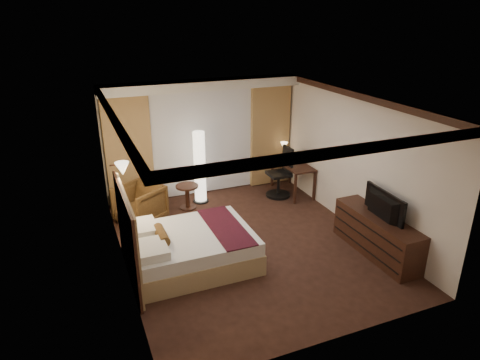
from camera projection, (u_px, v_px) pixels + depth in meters
name	position (u px, v px, depth m)	size (l,w,h in m)	color
floor	(248.00, 244.00, 8.08)	(4.50, 5.50, 0.01)	black
ceiling	(249.00, 101.00, 7.08)	(4.50, 5.50, 0.01)	white
back_wall	(202.00, 138.00, 9.94)	(4.50, 0.02, 2.70)	white
left_wall	(119.00, 197.00, 6.78)	(0.02, 5.50, 2.70)	white
right_wall	(354.00, 161.00, 8.37)	(0.02, 5.50, 2.70)	white
crown_molding	(249.00, 105.00, 7.10)	(4.50, 5.50, 0.12)	black
soffit	(203.00, 85.00, 9.26)	(4.50, 0.50, 0.20)	white
curtain_sheer	(203.00, 143.00, 9.91)	(2.48, 0.04, 2.45)	silver
curtain_left_drape	(129.00, 152.00, 9.26)	(1.00, 0.14, 2.45)	#A57B4B
curtain_right_drape	(270.00, 136.00, 10.46)	(1.00, 0.14, 2.45)	#A57B4B
wall_sconce	(122.00, 169.00, 7.21)	(0.24, 0.24, 0.24)	white
bed	(192.00, 248.00, 7.33)	(2.06, 1.61, 0.60)	white
headboard	(128.00, 237.00, 6.80)	(0.12, 1.91, 1.50)	tan
armchair	(139.00, 202.00, 8.79)	(0.84, 0.78, 0.86)	#462D15
side_table	(188.00, 197.00, 9.44)	(0.50, 0.50, 0.55)	black
floor_lamp	(200.00, 167.00, 9.56)	(0.35, 0.35, 1.67)	white
desk	(292.00, 178.00, 10.21)	(0.55, 1.27, 0.75)	black
desk_lamp	(284.00, 151.00, 10.43)	(0.18, 0.18, 0.34)	#FFD899
office_chair	(279.00, 172.00, 9.95)	(0.58, 0.58, 1.20)	black
dresser	(377.00, 235.00, 7.64)	(0.50, 1.89, 0.74)	black
television	(380.00, 201.00, 7.38)	(1.05, 0.60, 0.14)	black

